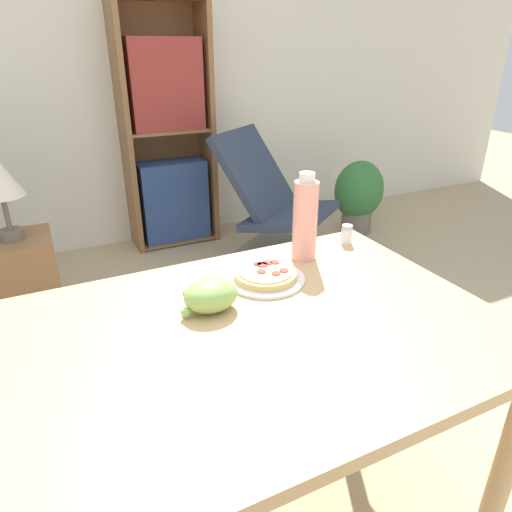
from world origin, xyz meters
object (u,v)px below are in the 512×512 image
(pizza_on_plate, at_px, (265,276))
(salt_shaker, at_px, (347,234))
(side_table, at_px, (25,289))
(lounge_chair_far, at_px, (277,222))
(bookshelf, at_px, (168,141))
(drink_bottle, at_px, (305,219))
(potted_plant_floor, at_px, (359,195))
(grape_bunch, at_px, (210,295))

(pizza_on_plate, bearing_deg, salt_shaker, 18.09)
(salt_shaker, relative_size, side_table, 0.13)
(lounge_chair_far, height_order, bookshelf, bookshelf)
(pizza_on_plate, distance_m, side_table, 1.53)
(drink_bottle, distance_m, side_table, 1.60)
(lounge_chair_far, bearing_deg, salt_shaker, -145.07)
(pizza_on_plate, xyz_separation_m, salt_shaker, (0.38, 0.13, 0.02))
(potted_plant_floor, bearing_deg, salt_shaker, -129.92)
(salt_shaker, height_order, potted_plant_floor, salt_shaker)
(drink_bottle, height_order, salt_shaker, drink_bottle)
(lounge_chair_far, bearing_deg, grape_bunch, -159.93)
(pizza_on_plate, xyz_separation_m, grape_bunch, (-0.20, -0.08, 0.03))
(salt_shaker, height_order, lounge_chair_far, lounge_chair_far)
(drink_bottle, distance_m, bookshelf, 2.08)
(side_table, bearing_deg, lounge_chair_far, 8.59)
(side_table, height_order, potted_plant_floor, potted_plant_floor)
(potted_plant_floor, bearing_deg, lounge_chair_far, -166.44)
(grape_bunch, bearing_deg, bookshelf, 76.64)
(salt_shaker, bearing_deg, pizza_on_plate, -161.91)
(side_table, bearing_deg, bookshelf, 40.83)
(grape_bunch, height_order, drink_bottle, drink_bottle)
(salt_shaker, bearing_deg, potted_plant_floor, 50.08)
(grape_bunch, bearing_deg, potted_plant_floor, 43.09)
(pizza_on_plate, distance_m, bookshelf, 2.19)
(pizza_on_plate, relative_size, drink_bottle, 0.82)
(drink_bottle, distance_m, lounge_chair_far, 1.67)
(lounge_chair_far, bearing_deg, pizza_on_plate, -155.82)
(pizza_on_plate, distance_m, potted_plant_floor, 2.45)
(bookshelf, relative_size, side_table, 3.11)
(drink_bottle, relative_size, side_table, 0.53)
(grape_bunch, height_order, potted_plant_floor, grape_bunch)
(pizza_on_plate, distance_m, lounge_chair_far, 1.79)
(grape_bunch, xyz_separation_m, lounge_chair_far, (1.06, 1.58, -0.51))
(potted_plant_floor, bearing_deg, pizza_on_plate, -135.02)
(pizza_on_plate, height_order, side_table, pizza_on_plate)
(grape_bunch, bearing_deg, pizza_on_plate, 21.99)
(grape_bunch, distance_m, lounge_chair_far, 1.97)
(pizza_on_plate, xyz_separation_m, bookshelf, (0.33, 2.16, 0.00))
(lounge_chair_far, bearing_deg, potted_plant_floor, -22.48)
(side_table, relative_size, potted_plant_floor, 0.93)
(grape_bunch, relative_size, drink_bottle, 0.56)
(potted_plant_floor, bearing_deg, bookshelf, 161.37)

